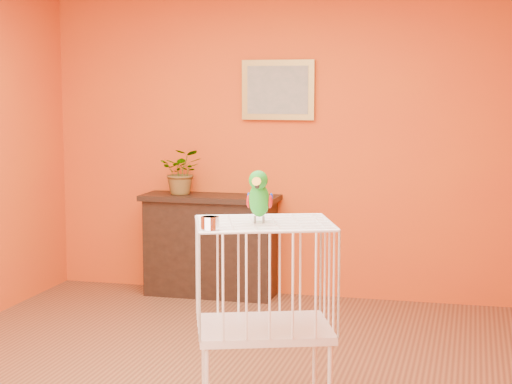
# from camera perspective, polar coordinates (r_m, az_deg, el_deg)

# --- Properties ---
(ground) EXTENTS (4.50, 4.50, 0.00)m
(ground) POSITION_cam_1_polar(r_m,az_deg,el_deg) (5.37, -4.01, -12.31)
(ground) COLOR brown
(ground) RESTS_ON ground
(room_shell) EXTENTS (4.50, 4.50, 4.50)m
(room_shell) POSITION_cam_1_polar(r_m,az_deg,el_deg) (5.07, -4.17, 4.83)
(room_shell) COLOR #C83E12
(room_shell) RESTS_ON ground
(console_cabinet) EXTENTS (1.17, 0.42, 0.86)m
(console_cabinet) POSITION_cam_1_polar(r_m,az_deg,el_deg) (7.31, -3.07, -3.57)
(console_cabinet) COLOR black
(console_cabinet) RESTS_ON ground
(potted_plant) EXTENTS (0.42, 0.45, 0.30)m
(potted_plant) POSITION_cam_1_polar(r_m,az_deg,el_deg) (7.31, -4.93, 1.04)
(potted_plant) COLOR #26722D
(potted_plant) RESTS_ON console_cabinet
(framed_picture) EXTENTS (0.62, 0.04, 0.50)m
(framed_picture) POSITION_cam_1_polar(r_m,az_deg,el_deg) (7.20, 1.47, 6.82)
(framed_picture) COLOR #A6873B
(framed_picture) RESTS_ON room_shell
(birdcage) EXTENTS (0.83, 0.74, 1.07)m
(birdcage) POSITION_cam_1_polar(r_m,az_deg,el_deg) (4.57, 0.54, -8.43)
(birdcage) COLOR white
(birdcage) RESTS_ON ground
(feed_cup) EXTENTS (0.09, 0.09, 0.06)m
(feed_cup) POSITION_cam_1_polar(r_m,az_deg,el_deg) (4.22, -3.07, -2.08)
(feed_cup) COLOR silver
(feed_cup) RESTS_ON birdcage
(parrot) EXTENTS (0.14, 0.25, 0.28)m
(parrot) POSITION_cam_1_polar(r_m,az_deg,el_deg) (4.41, 0.21, -0.28)
(parrot) COLOR #59544C
(parrot) RESTS_ON birdcage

